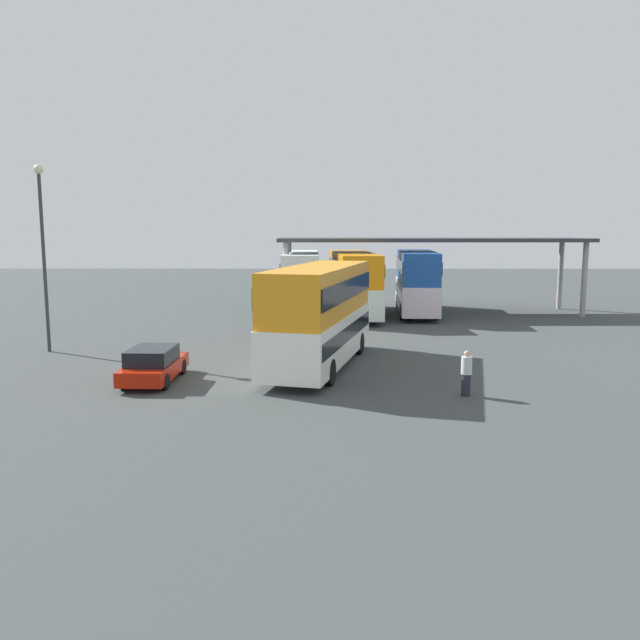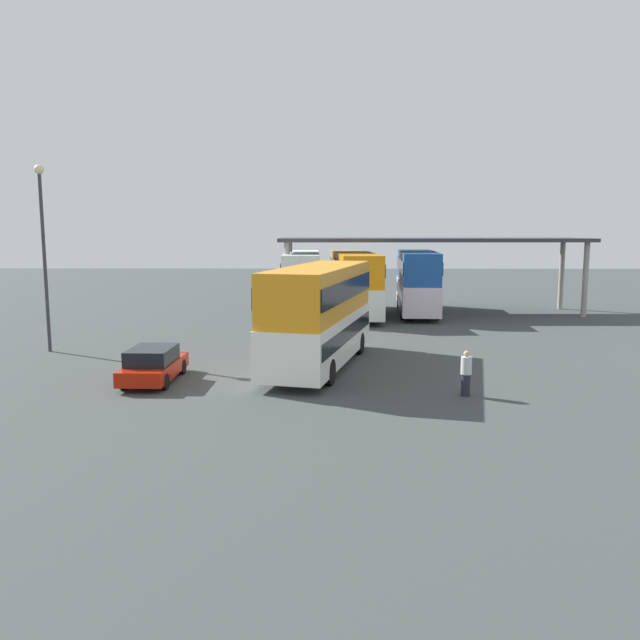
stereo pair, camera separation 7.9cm
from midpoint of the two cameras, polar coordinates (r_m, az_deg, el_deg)
name	(u,v)px [view 2 (the right image)]	position (r m, az deg, el deg)	size (l,w,h in m)	color
ground_plane	(284,379)	(24.82, -3.17, -5.32)	(140.00, 140.00, 0.00)	#3C4241
double_decker_main	(320,312)	(26.61, 0.09, 0.72)	(4.78, 10.33, 4.27)	white
parked_hatchback	(153,364)	(25.01, -14.71, -3.90)	(1.81, 4.11, 1.35)	#AF1A08
double_decker_near_canopy	(302,279)	(44.87, -1.59, 3.71)	(2.76, 11.43, 4.17)	navy
double_decker_mid_row	(354,281)	(42.84, 3.16, 3.53)	(3.25, 11.61, 4.24)	white
double_decker_far_right	(417,280)	(44.10, 8.81, 3.62)	(3.14, 10.39, 4.30)	silver
depot_canopy	(432,243)	(44.54, 10.09, 6.86)	(21.05, 5.64, 5.20)	#33353A
lamppost_tall	(43,237)	(32.38, -23.64, 6.84)	(0.44, 0.44, 8.74)	#33353A
pedestrian_waiting	(466,374)	(22.72, 13.14, -4.73)	(0.38, 0.38, 1.61)	#262633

